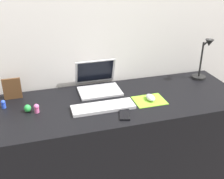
% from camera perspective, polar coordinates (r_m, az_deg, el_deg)
% --- Properties ---
extents(back_wall, '(2.99, 0.05, 1.57)m').
position_cam_1_polar(back_wall, '(2.20, -1.86, 2.97)').
color(back_wall, silver).
rests_on(back_wall, ground_plane).
extents(desk, '(1.79, 0.64, 0.74)m').
position_cam_1_polar(desk, '(2.11, 0.81, -11.21)').
color(desk, black).
rests_on(desk, ground_plane).
extents(laptop, '(0.30, 0.28, 0.21)m').
position_cam_1_polar(laptop, '(2.06, -2.95, 1.51)').
color(laptop, silver).
rests_on(laptop, desk).
extents(keyboard, '(0.41, 0.13, 0.02)m').
position_cam_1_polar(keyboard, '(1.81, -1.82, -3.60)').
color(keyboard, silver).
rests_on(keyboard, desk).
extents(mousepad, '(0.21, 0.17, 0.00)m').
position_cam_1_polar(mousepad, '(1.93, 7.63, -2.23)').
color(mousepad, '#8CDB33').
rests_on(mousepad, desk).
extents(mouse, '(0.06, 0.10, 0.03)m').
position_cam_1_polar(mouse, '(1.92, 7.86, -1.63)').
color(mouse, silver).
rests_on(mouse, mousepad).
extents(cell_phone, '(0.10, 0.14, 0.01)m').
position_cam_1_polar(cell_phone, '(1.74, 2.59, -5.12)').
color(cell_phone, black).
rests_on(cell_phone, desk).
extents(desk_lamp, '(0.11, 0.16, 0.34)m').
position_cam_1_polar(desk_lamp, '(2.29, 18.14, 5.66)').
color(desk_lamp, black).
rests_on(desk_lamp, desk).
extents(picture_frame, '(0.12, 0.02, 0.15)m').
position_cam_1_polar(picture_frame, '(2.02, -19.71, 0.15)').
color(picture_frame, brown).
rests_on(picture_frame, desk).
extents(toy_figurine_pink, '(0.03, 0.03, 0.06)m').
position_cam_1_polar(toy_figurine_pink, '(1.82, -15.15, -3.68)').
color(toy_figurine_pink, pink).
rests_on(toy_figurine_pink, desk).
extents(toy_figurine_blue, '(0.03, 0.03, 0.06)m').
position_cam_1_polar(toy_figurine_blue, '(1.94, -21.29, -2.78)').
color(toy_figurine_blue, blue).
rests_on(toy_figurine_blue, desk).
extents(toy_figurine_green, '(0.04, 0.04, 0.05)m').
position_cam_1_polar(toy_figurine_green, '(1.85, -16.84, -3.70)').
color(toy_figurine_green, green).
rests_on(toy_figurine_green, desk).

